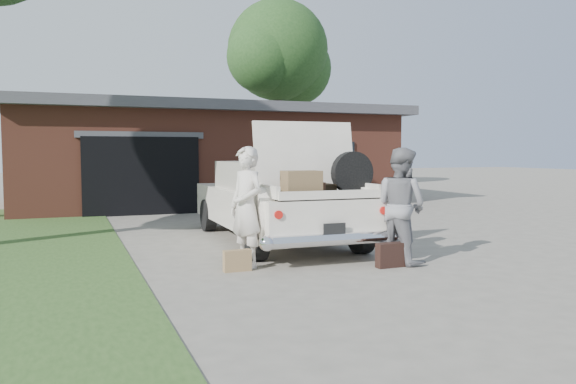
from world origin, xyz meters
name	(u,v)px	position (x,y,z in m)	size (l,w,h in m)	color
ground	(302,263)	(0.00, 0.00, 0.00)	(90.00, 90.00, 0.00)	gray
house	(201,155)	(0.98, 11.47, 1.67)	(12.80, 7.80, 3.30)	brown
tree_right	(279,56)	(6.30, 17.73, 6.41)	(5.60, 4.87, 9.14)	#38281E
sedan	(276,200)	(0.39, 2.24, 0.82)	(2.28, 5.60, 2.30)	white
woman_left	(246,207)	(-0.90, 0.06, 0.93)	(0.68, 0.44, 1.86)	silver
woman_right	(401,206)	(1.48, -0.55, 0.92)	(0.89, 0.70, 1.84)	gray
suitcase_left	(237,261)	(-1.13, -0.21, 0.16)	(0.41, 0.13, 0.32)	#9E7B50
suitcase_right	(391,255)	(1.16, -0.79, 0.19)	(0.49, 0.16, 0.38)	black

